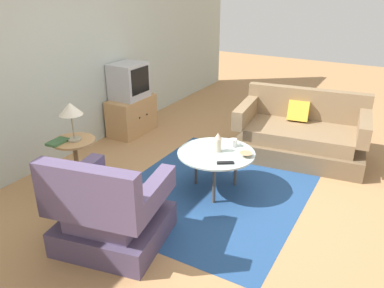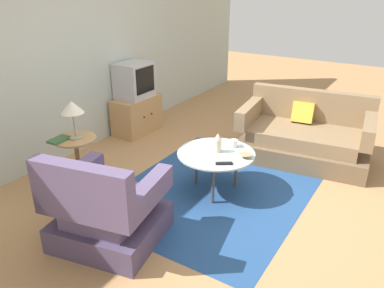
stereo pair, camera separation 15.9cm
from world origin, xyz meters
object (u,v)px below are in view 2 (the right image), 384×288
(television, at_px, (134,80))
(book, at_px, (59,140))
(armchair, at_px, (106,212))
(mug, at_px, (234,143))
(couch, at_px, (304,137))
(tv_remote_dark, at_px, (224,163))
(vase, at_px, (218,143))
(bowl, at_px, (245,156))
(side_table, at_px, (77,152))
(table_lamp, at_px, (72,109))
(tv_stand, at_px, (137,115))
(coffee_table, at_px, (216,156))

(television, distance_m, book, 1.89)
(armchair, xyz_separation_m, mug, (1.55, -0.48, 0.21))
(couch, relative_size, book, 7.23)
(tv_remote_dark, bearing_deg, vase, -81.93)
(television, distance_m, vase, 2.13)
(television, bearing_deg, tv_remote_dark, -118.45)
(vase, distance_m, book, 1.71)
(armchair, bearing_deg, bowl, 51.23)
(television, bearing_deg, book, -165.61)
(tv_remote_dark, xyz_separation_m, book, (-0.68, 1.64, 0.14))
(armchair, distance_m, bowl, 1.55)
(couch, relative_size, television, 3.31)
(couch, height_order, side_table, couch)
(bowl, relative_size, tv_remote_dark, 0.83)
(table_lamp, xyz_separation_m, mug, (0.98, -1.44, -0.43))
(side_table, bearing_deg, couch, -42.17)
(tv_stand, xyz_separation_m, bowl, (-0.88, -2.21, 0.22))
(couch, xyz_separation_m, tv_stand, (-0.44, 2.46, -0.01))
(vase, relative_size, mug, 1.68)
(table_lamp, xyz_separation_m, book, (-0.15, 0.10, -0.32))
(book, bearing_deg, tv_remote_dark, -72.10)
(armchair, distance_m, television, 2.76)
(coffee_table, bearing_deg, mug, -21.95)
(book, bearing_deg, vase, -62.29)
(table_lamp, height_order, vase, table_lamp)
(couch, relative_size, side_table, 2.84)
(tv_remote_dark, bearing_deg, table_lamp, -13.93)
(armchair, relative_size, coffee_table, 1.22)
(couch, height_order, vase, couch)
(tv_stand, bearing_deg, bowl, -111.76)
(tv_stand, bearing_deg, book, -166.05)
(vase, distance_m, tv_remote_dark, 0.32)
(coffee_table, bearing_deg, couch, -22.39)
(vase, distance_m, mug, 0.24)
(side_table, xyz_separation_m, vase, (0.77, -1.36, 0.14))
(couch, bearing_deg, tv_remote_dark, 70.25)
(couch, relative_size, tv_remote_dark, 10.07)
(coffee_table, relative_size, bowl, 6.01)
(television, distance_m, tv_remote_dark, 2.42)
(armchair, distance_m, tv_remote_dark, 1.26)
(vase, bearing_deg, couch, -22.69)
(armchair, distance_m, couch, 2.85)
(armchair, relative_size, bowl, 7.30)
(table_lamp, xyz_separation_m, vase, (0.76, -1.35, -0.37))
(television, relative_size, bowl, 3.68)
(couch, distance_m, television, 2.57)
(armchair, height_order, bowl, armchair)
(couch, height_order, tv_remote_dark, couch)
(tv_stand, xyz_separation_m, television, (-0.00, 0.01, 0.54))
(table_lamp, bearing_deg, bowl, -64.52)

